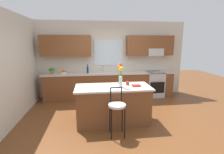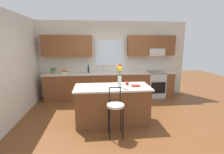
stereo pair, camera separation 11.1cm
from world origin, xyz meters
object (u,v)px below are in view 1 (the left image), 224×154
object	(u,v)px
cookbook	(136,86)
kitchen_island	(113,104)
bottle_olive_oil	(88,70)
potted_plant_small	(52,70)
mug_ceramic	(128,83)
bar_stool_near	(117,107)
fruit_bowl_oranges	(63,72)
oven_range	(154,84)
flower_vase	(120,74)

from	to	relation	value
cookbook	kitchen_island	bearing A→B (deg)	175.80
bottle_olive_oil	potted_plant_small	distance (m)	1.20
mug_ceramic	bottle_olive_oil	size ratio (longest dim) A/B	0.29
bar_stool_near	bottle_olive_oil	world-z (taller)	bottle_olive_oil
kitchen_island	fruit_bowl_oranges	xyz separation A→B (m)	(-1.46, 1.89, 0.51)
oven_range	fruit_bowl_oranges	world-z (taller)	fruit_bowl_oranges
flower_vase	cookbook	bearing A→B (deg)	4.73
mug_ceramic	cookbook	size ratio (longest dim) A/B	0.45
mug_ceramic	cookbook	bearing A→B (deg)	-37.68
cookbook	potted_plant_small	distance (m)	3.07
kitchen_island	fruit_bowl_oranges	bearing A→B (deg)	127.66
kitchen_island	cookbook	bearing A→B (deg)	-4.20
oven_range	bar_stool_near	xyz separation A→B (m)	(-1.79, -2.48, 0.18)
cookbook	mug_ceramic	bearing A→B (deg)	142.32
mug_ceramic	fruit_bowl_oranges	xyz separation A→B (m)	(-1.84, 1.79, 0.01)
cookbook	bottle_olive_oil	size ratio (longest dim) A/B	0.65
bar_stool_near	mug_ceramic	bearing A→B (deg)	62.11
flower_vase	fruit_bowl_oranges	bearing A→B (deg)	129.57
oven_range	fruit_bowl_oranges	xyz separation A→B (m)	(-3.24, 0.03, 0.51)
cookbook	flower_vase	bearing A→B (deg)	-175.27
bar_stool_near	cookbook	distance (m)	0.86
oven_range	potted_plant_small	distance (m)	3.66
flower_vase	bottle_olive_oil	size ratio (longest dim) A/B	1.82
mug_ceramic	bottle_olive_oil	bearing A→B (deg)	119.52
mug_ceramic	potted_plant_small	distance (m)	2.84
flower_vase	potted_plant_small	size ratio (longest dim) A/B	2.58
kitchen_island	bottle_olive_oil	size ratio (longest dim) A/B	5.88
fruit_bowl_oranges	potted_plant_small	distance (m)	0.38
bar_stool_near	potted_plant_small	bearing A→B (deg)	126.15
mug_ceramic	cookbook	distance (m)	0.23
flower_vase	cookbook	xyz separation A→B (m)	(0.40, 0.03, -0.29)
kitchen_island	cookbook	xyz separation A→B (m)	(0.56, -0.04, 0.47)
fruit_bowl_oranges	kitchen_island	bearing A→B (deg)	-52.34
bar_stool_near	mug_ceramic	size ratio (longest dim) A/B	11.58
potted_plant_small	flower_vase	bearing A→B (deg)	-44.49
flower_vase	fruit_bowl_oranges	world-z (taller)	flower_vase
kitchen_island	mug_ceramic	distance (m)	0.64
potted_plant_small	bottle_olive_oil	bearing A→B (deg)	-0.01
bar_stool_near	cookbook	bearing A→B (deg)	45.78
flower_vase	potted_plant_small	world-z (taller)	flower_vase
kitchen_island	bar_stool_near	world-z (taller)	bar_stool_near
bar_stool_near	bottle_olive_oil	xyz separation A→B (m)	(-0.63, 2.51, 0.41)
kitchen_island	oven_range	bearing A→B (deg)	46.18
oven_range	mug_ceramic	bearing A→B (deg)	-128.57
bottle_olive_oil	bar_stool_near	bearing A→B (deg)	-75.87
cookbook	potted_plant_small	bearing A→B (deg)	141.16
bar_stool_near	mug_ceramic	world-z (taller)	bar_stool_near
bar_stool_near	flower_vase	xyz separation A→B (m)	(0.16, 0.55, 0.59)
bar_stool_near	bottle_olive_oil	distance (m)	2.62
kitchen_island	bottle_olive_oil	xyz separation A→B (m)	(-0.63, 1.89, 0.58)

